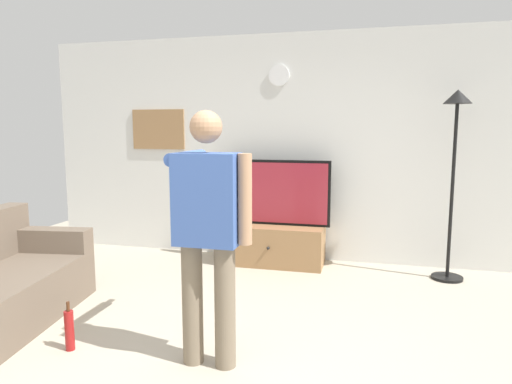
# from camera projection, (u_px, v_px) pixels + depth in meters

# --- Properties ---
(ground_plane) EXTENTS (8.40, 8.40, 0.00)m
(ground_plane) POSITION_uv_depth(u_px,v_px,m) (219.00, 384.00, 2.84)
(ground_plane) COLOR #B2A893
(back_wall) EXTENTS (6.40, 0.10, 2.70)m
(back_wall) POSITION_uv_depth(u_px,v_px,m) (296.00, 148.00, 5.49)
(back_wall) COLOR silver
(back_wall) RESTS_ON ground_plane
(tv_stand) EXTENTS (1.18, 0.54, 0.46)m
(tv_stand) POSITION_uv_depth(u_px,v_px,m) (273.00, 244.00, 5.36)
(tv_stand) COLOR #997047
(tv_stand) RESTS_ON ground_plane
(television) EXTENTS (1.31, 0.07, 0.76)m
(television) POSITION_uv_depth(u_px,v_px,m) (274.00, 192.00, 5.32)
(television) COLOR black
(television) RESTS_ON tv_stand
(wall_clock) EXTENTS (0.25, 0.03, 0.25)m
(wall_clock) POSITION_uv_depth(u_px,v_px,m) (279.00, 75.00, 5.37)
(wall_clock) COLOR white
(framed_picture) EXTENTS (0.71, 0.04, 0.50)m
(framed_picture) POSITION_uv_depth(u_px,v_px,m) (159.00, 129.00, 5.84)
(framed_picture) COLOR #997047
(floor_lamp) EXTENTS (0.32, 0.32, 1.98)m
(floor_lamp) POSITION_uv_depth(u_px,v_px,m) (455.00, 146.00, 4.64)
(floor_lamp) COLOR black
(floor_lamp) RESTS_ON ground_plane
(person_standing_nearer_lamp) EXTENTS (0.60, 0.78, 1.70)m
(person_standing_nearer_lamp) POSITION_uv_depth(u_px,v_px,m) (208.00, 224.00, 2.97)
(person_standing_nearer_lamp) COLOR #7A6B56
(person_standing_nearer_lamp) RESTS_ON ground_plane
(beverage_bottle) EXTENTS (0.07, 0.07, 0.36)m
(beverage_bottle) POSITION_uv_depth(u_px,v_px,m) (69.00, 330.00, 3.26)
(beverage_bottle) COLOR maroon
(beverage_bottle) RESTS_ON ground_plane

